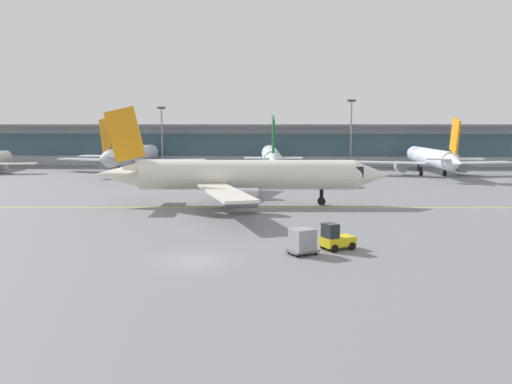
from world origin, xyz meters
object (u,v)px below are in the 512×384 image
(gate_airplane_1, at_px, (132,155))
(taxiing_regional_jet, at_px, (243,176))
(gate_airplane_3, at_px, (431,158))
(apron_light_mast_1, at_px, (162,134))
(cargo_dolly_lead, at_px, (302,241))
(apron_light_mast_2, at_px, (351,131))
(baggage_tug, at_px, (336,238))
(gate_airplane_2, at_px, (271,157))

(gate_airplane_1, relative_size, taxiing_regional_jet, 0.94)
(gate_airplane_3, height_order, taxiing_regional_jet, taxiing_regional_jet)
(taxiing_regional_jet, distance_m, apron_light_mast_1, 60.71)
(cargo_dolly_lead, relative_size, apron_light_mast_2, 0.18)
(gate_airplane_1, relative_size, cargo_dolly_lead, 12.77)
(taxiing_regional_jet, height_order, baggage_tug, taxiing_regional_jet)
(gate_airplane_1, distance_m, apron_light_mast_2, 47.30)
(gate_airplane_1, bearing_deg, apron_light_mast_2, -71.46)
(cargo_dolly_lead, xyz_separation_m, apron_light_mast_1, (-28.64, 80.72, 6.39))
(gate_airplane_1, distance_m, apron_light_mast_1, 13.16)
(cargo_dolly_lead, bearing_deg, apron_light_mast_2, 47.89)
(cargo_dolly_lead, bearing_deg, apron_light_mast_1, 76.93)
(taxiing_regional_jet, height_order, apron_light_mast_2, apron_light_mast_2)
(baggage_tug, distance_m, cargo_dolly_lead, 3.11)
(gate_airplane_3, relative_size, apron_light_mast_1, 2.42)
(taxiing_regional_jet, relative_size, baggage_tug, 12.08)
(gate_airplane_3, distance_m, taxiing_regional_jet, 52.06)
(gate_airplane_2, height_order, taxiing_regional_jet, taxiing_regional_jet)
(taxiing_regional_jet, height_order, cargo_dolly_lead, taxiing_regional_jet)
(taxiing_regional_jet, relative_size, apron_light_mast_2, 2.37)
(gate_airplane_1, height_order, apron_light_mast_2, apron_light_mast_2)
(gate_airplane_3, xyz_separation_m, cargo_dolly_lead, (-26.79, -64.70, -2.21))
(gate_airplane_1, bearing_deg, cargo_dolly_lead, -150.60)
(apron_light_mast_1, height_order, apron_light_mast_2, apron_light_mast_2)
(apron_light_mast_2, bearing_deg, cargo_dolly_lead, -99.50)
(gate_airplane_2, relative_size, gate_airplane_3, 1.03)
(gate_airplane_1, height_order, baggage_tug, gate_airplane_1)
(apron_light_mast_2, bearing_deg, gate_airplane_2, -137.93)
(gate_airplane_3, xyz_separation_m, apron_light_mast_1, (-55.42, 16.02, 4.19))
(baggage_tug, distance_m, apron_light_mast_1, 85.25)
(gate_airplane_3, bearing_deg, gate_airplane_2, 88.81)
(cargo_dolly_lead, bearing_deg, baggage_tug, 0.00)
(gate_airplane_2, xyz_separation_m, apron_light_mast_2, (17.22, 15.54, 4.84))
(apron_light_mast_1, distance_m, apron_light_mast_2, 42.08)
(apron_light_mast_1, bearing_deg, gate_airplane_2, -32.74)
(gate_airplane_1, bearing_deg, apron_light_mast_1, -12.08)
(gate_airplane_3, relative_size, cargo_dolly_lead, 12.45)
(gate_airplane_2, xyz_separation_m, gate_airplane_3, (30.57, -0.04, -0.08))
(baggage_tug, bearing_deg, apron_light_mast_2, 49.56)
(taxiing_regional_jet, height_order, apron_light_mast_1, apron_light_mast_1)
(baggage_tug, xyz_separation_m, apron_light_mast_1, (-31.26, 79.04, 6.55))
(apron_light_mast_1, bearing_deg, taxiing_regional_jet, -68.27)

